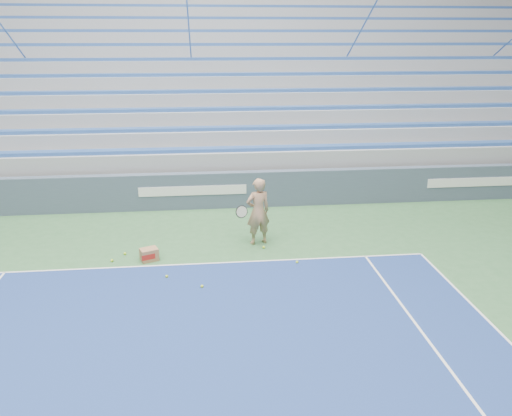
# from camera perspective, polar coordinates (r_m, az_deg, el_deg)

# --- Properties ---
(sponsor_barrier) EXTENTS (30.00, 0.32, 1.10)m
(sponsor_barrier) POSITION_cam_1_polar(r_m,az_deg,el_deg) (15.16, -7.19, 1.97)
(sponsor_barrier) COLOR #3F4D60
(sponsor_barrier) RESTS_ON ground
(bleachers) EXTENTS (31.00, 9.15, 7.30)m
(bleachers) POSITION_cam_1_polar(r_m,az_deg,el_deg) (20.38, -7.17, 11.58)
(bleachers) COLOR #919599
(bleachers) RESTS_ON ground
(tennis_player) EXTENTS (0.96, 0.90, 1.70)m
(tennis_player) POSITION_cam_1_polar(r_m,az_deg,el_deg) (12.35, 0.22, -0.40)
(tennis_player) COLOR tan
(tennis_player) RESTS_ON ground
(ball_box) EXTENTS (0.47, 0.43, 0.29)m
(ball_box) POSITION_cam_1_polar(r_m,az_deg,el_deg) (11.94, -12.11, -5.22)
(ball_box) COLOR #956A48
(ball_box) RESTS_ON ground
(tennis_ball_0) EXTENTS (0.07, 0.07, 0.07)m
(tennis_ball_0) POSITION_cam_1_polar(r_m,az_deg,el_deg) (12.40, -14.75, -5.06)
(tennis_ball_0) COLOR #B7D62B
(tennis_ball_0) RESTS_ON ground
(tennis_ball_1) EXTENTS (0.07, 0.07, 0.07)m
(tennis_ball_1) POSITION_cam_1_polar(r_m,az_deg,el_deg) (11.61, 4.72, -6.18)
(tennis_ball_1) COLOR #B7D62B
(tennis_ball_1) RESTS_ON ground
(tennis_ball_2) EXTENTS (0.07, 0.07, 0.07)m
(tennis_ball_2) POSITION_cam_1_polar(r_m,az_deg,el_deg) (12.35, 0.89, -4.50)
(tennis_ball_2) COLOR #B7D62B
(tennis_ball_2) RESTS_ON ground
(tennis_ball_3) EXTENTS (0.07, 0.07, 0.07)m
(tennis_ball_3) POSITION_cam_1_polar(r_m,az_deg,el_deg) (12.12, -16.13, -5.78)
(tennis_ball_3) COLOR #B7D62B
(tennis_ball_3) RESTS_ON ground
(tennis_ball_4) EXTENTS (0.07, 0.07, 0.07)m
(tennis_ball_4) POSITION_cam_1_polar(r_m,az_deg,el_deg) (11.09, -10.17, -7.70)
(tennis_ball_4) COLOR #B7D62B
(tennis_ball_4) RESTS_ON ground
(tennis_ball_5) EXTENTS (0.07, 0.07, 0.07)m
(tennis_ball_5) POSITION_cam_1_polar(r_m,az_deg,el_deg) (10.58, -6.19, -8.90)
(tennis_ball_5) COLOR #B7D62B
(tennis_ball_5) RESTS_ON ground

